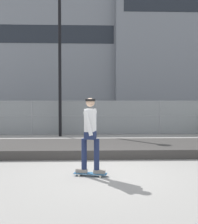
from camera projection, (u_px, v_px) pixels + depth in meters
ground_plane at (105, 174)px, 6.91m from camera, size 120.00×120.00×0.00m
gravel_berm at (100, 148)px, 9.90m from camera, size 15.19×2.79×0.30m
skateboard at (90, 174)px, 6.70m from camera, size 0.82×0.37×0.07m
skater at (90, 130)px, 6.66m from camera, size 0.72×0.62×1.81m
chain_fence at (96, 117)px, 15.12m from camera, size 21.06×0.06×1.85m
street_lamp at (60, 46)px, 14.24m from camera, size 0.44×0.44×7.57m
parked_car_near at (35, 116)px, 18.41m from camera, size 4.55×2.25×1.66m
parked_car_mid at (121, 116)px, 18.74m from camera, size 4.47×2.08×1.66m
library_building at (42, 58)px, 45.65m from camera, size 24.48×14.84×17.92m
office_block at (189, 37)px, 45.04m from camera, size 25.31×14.54×24.51m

